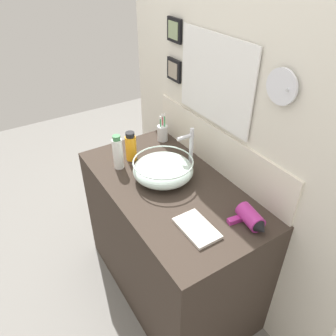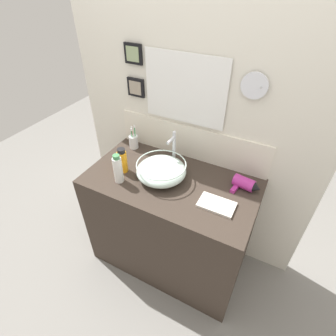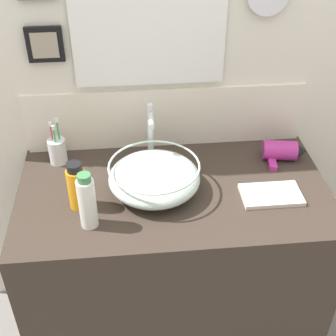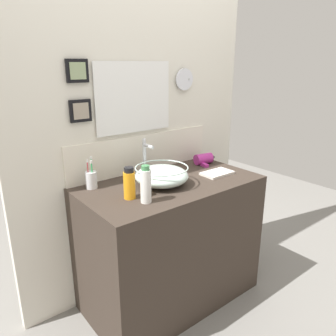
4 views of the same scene
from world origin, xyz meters
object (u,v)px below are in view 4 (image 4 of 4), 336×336
object	(u,v)px
hair_drier	(205,159)
soap_dispenser	(129,184)
hand_towel	(217,173)
toothbrush_cup	(91,179)
faucet	(145,156)
glass_bowl_sink	(161,175)
shampoo_bottle	(146,185)

from	to	relation	value
hair_drier	soap_dispenser	bearing A→B (deg)	-165.14
hand_towel	toothbrush_cup	bearing A→B (deg)	159.39
hair_drier	soap_dispenser	xyz separation A→B (m)	(-0.81, -0.21, 0.05)
hair_drier	soap_dispenser	world-z (taller)	soap_dispenser
faucet	hand_towel	distance (m)	0.51
glass_bowl_sink	soap_dispenser	bearing A→B (deg)	-167.22
hair_drier	toothbrush_cup	xyz separation A→B (m)	(-0.90, 0.07, 0.02)
glass_bowl_sink	toothbrush_cup	xyz separation A→B (m)	(-0.37, 0.22, -0.01)
toothbrush_cup	shampoo_bottle	size ratio (longest dim) A/B	0.94
faucet	hand_towel	xyz separation A→B (m)	(0.42, -0.25, -0.14)
soap_dispenser	hand_towel	world-z (taller)	soap_dispenser
glass_bowl_sink	hair_drier	xyz separation A→B (m)	(0.53, 0.15, -0.02)
soap_dispenser	hand_towel	xyz separation A→B (m)	(0.69, -0.02, -0.08)
faucet	shampoo_bottle	size ratio (longest dim) A/B	1.24
faucet	hair_drier	distance (m)	0.54
hair_drier	toothbrush_cup	bearing A→B (deg)	175.75
soap_dispenser	shampoo_bottle	distance (m)	0.11
glass_bowl_sink	faucet	xyz separation A→B (m)	(0.00, 0.17, 0.09)
glass_bowl_sink	toothbrush_cup	size ratio (longest dim) A/B	1.70
hair_drier	shampoo_bottle	xyz separation A→B (m)	(-0.77, -0.32, 0.06)
toothbrush_cup	hair_drier	bearing A→B (deg)	-4.25
soap_dispenser	glass_bowl_sink	bearing A→B (deg)	12.78
glass_bowl_sink	faucet	bearing A→B (deg)	90.00
shampoo_bottle	hand_towel	distance (m)	0.67
faucet	shampoo_bottle	xyz separation A→B (m)	(-0.23, -0.34, -0.05)
hand_towel	shampoo_bottle	bearing A→B (deg)	-172.52
hair_drier	hand_towel	size ratio (longest dim) A/B	0.85
faucet	toothbrush_cup	distance (m)	0.38
hair_drier	hand_towel	world-z (taller)	hair_drier
soap_dispenser	shampoo_bottle	xyz separation A→B (m)	(0.04, -0.10, 0.01)
glass_bowl_sink	hair_drier	world-z (taller)	glass_bowl_sink
glass_bowl_sink	soap_dispenser	world-z (taller)	soap_dispenser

